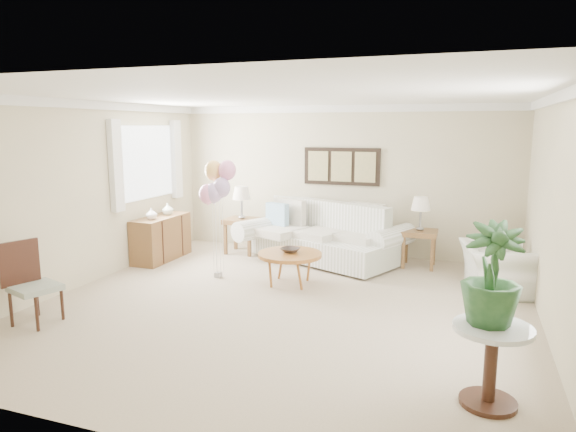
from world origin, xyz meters
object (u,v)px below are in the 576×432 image
Objects in this scene: coffee_table at (290,255)px; accent_chair at (30,281)px; sofa at (324,238)px; balloon_cluster at (217,184)px; armchair at (496,268)px.

accent_chair reaches higher than coffee_table.
coffee_table is (-0.10, -1.43, 0.04)m from sofa.
coffee_table is at bearing 2.26° from balloon_cluster.
sofa is 1.71× the size of balloon_cluster.
coffee_table is at bearing -93.92° from sofa.
armchair reaches higher than coffee_table.
accent_chair is 2.78m from balloon_cluster.
sofa is 2.17m from balloon_cluster.
sofa is 1.44m from coffee_table.
balloon_cluster is (-1.21, -1.48, 1.03)m from sofa.
balloon_cluster reaches higher than sofa.
armchair is (2.77, 0.66, -0.10)m from coffee_table.
armchair is at bearing 13.44° from coffee_table.
sofa is 3.15× the size of accent_chair.
accent_chair is at bearing -117.26° from balloon_cluster.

